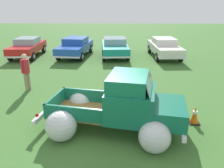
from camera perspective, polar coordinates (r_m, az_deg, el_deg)
ground_plane at (r=7.65m, az=-0.28°, el=-11.11°), size 80.00×80.00×0.00m
vintage_pickup_truck at (r=7.22m, az=2.74°, el=-6.28°), size 4.88×3.39×1.96m
show_car_0 at (r=18.60m, az=-20.73°, el=8.95°), size 1.97×4.44×1.43m
show_car_1 at (r=17.78m, az=-9.31°, el=9.52°), size 2.36×4.85×1.43m
show_car_2 at (r=17.44m, az=0.71°, el=9.58°), size 2.27×4.63×1.43m
show_car_3 at (r=17.71m, az=13.19°, el=9.21°), size 2.12×4.74×1.43m
spectator_0 at (r=11.17m, az=-21.14°, el=3.41°), size 0.44×0.52×1.77m
lane_cone_0 at (r=8.28m, az=20.37°, el=-7.44°), size 0.36×0.36×0.63m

